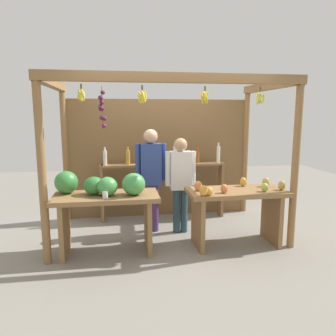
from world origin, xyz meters
The scene contains 7 objects.
ground_plane centered at (0.00, 0.00, 0.00)m, with size 12.00×12.00×0.00m, color gray.
market_stall centered at (0.00, 0.42, 1.36)m, with size 3.41×1.85×2.36m.
fruit_counter_left centered at (-0.94, -0.64, 0.75)m, with size 1.43×0.69×1.11m.
fruit_counter_right centered at (0.90, -0.66, 0.60)m, with size 1.38×0.66×0.95m.
bottle_shelf_unit centered at (0.05, 0.65, 0.80)m, with size 2.19×0.22×1.36m.
vendor_man centered at (-0.24, 0.05, 0.98)m, with size 0.48×0.22×1.63m.
vendor_woman centered at (0.21, -0.06, 0.89)m, with size 0.48×0.20×1.50m.
Camera 1 is at (-0.72, -4.83, 1.85)m, focal length 34.10 mm.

